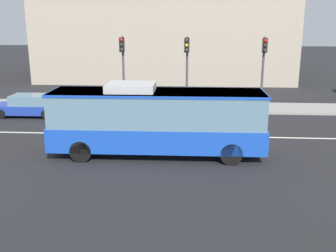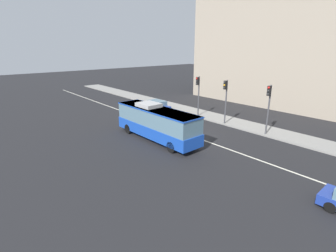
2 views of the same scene
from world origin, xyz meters
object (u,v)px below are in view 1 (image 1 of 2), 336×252
transit_bus (157,118)px  traffic_light_mid_block (187,61)px  traffic_light_far_corner (123,61)px  traffic_light_near_corner (264,62)px  sedan_blue (29,106)px

transit_bus → traffic_light_mid_block: 9.28m
traffic_light_mid_block → transit_bus: bearing=-2.1°
transit_bus → traffic_light_far_corner: 9.94m
traffic_light_near_corner → traffic_light_mid_block: size_ratio=1.00×
sedan_blue → traffic_light_near_corner: traffic_light_near_corner is taller
traffic_light_near_corner → traffic_light_far_corner: (-9.59, 0.08, 0.00)m
traffic_light_near_corner → traffic_light_far_corner: bearing=-89.0°
sedan_blue → traffic_light_mid_block: (10.50, 1.80, 2.84)m
transit_bus → traffic_light_mid_block: size_ratio=1.93×
transit_bus → sedan_blue: (-9.30, 7.23, -1.09)m
sedan_blue → transit_bus: bearing=141.1°
sedan_blue → traffic_light_near_corner: size_ratio=0.87×
transit_bus → traffic_light_near_corner: bearing=54.4°
traffic_light_mid_block → traffic_light_far_corner: (-4.44, 0.20, 0.00)m
sedan_blue → traffic_light_near_corner: bearing=-174.0°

